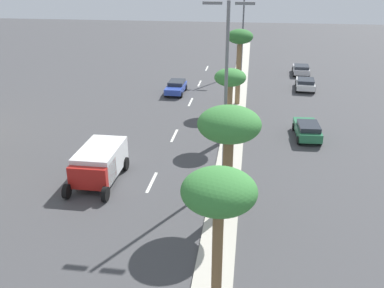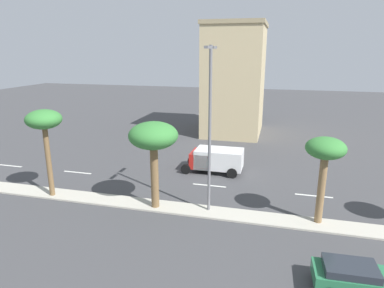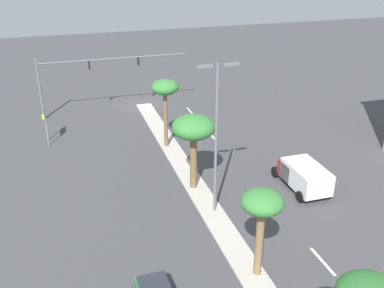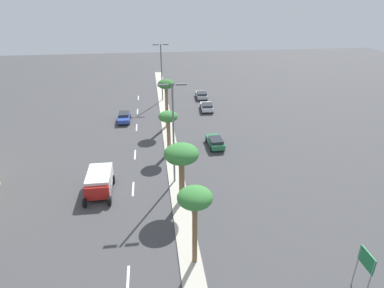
{
  "view_description": "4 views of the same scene",
  "coord_description": "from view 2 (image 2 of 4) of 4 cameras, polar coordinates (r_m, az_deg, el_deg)",
  "views": [
    {
      "loc": [
        1.13,
        0.52,
        12.89
      ],
      "look_at": [
        -2.29,
        24.88,
        2.47
      ],
      "focal_mm": 39.13,
      "sensor_mm": 36.0,
      "label": 1
    },
    {
      "loc": [
        20.89,
        29.14,
        10.88
      ],
      "look_at": [
        -3.64,
        22.77,
        3.83
      ],
      "focal_mm": 31.57,
      "sensor_mm": 36.0,
      "label": 2
    },
    {
      "loc": [
        9.69,
        51.19,
        18.34
      ],
      "look_at": [
        0.32,
        21.06,
        3.94
      ],
      "focal_mm": 41.74,
      "sensor_mm": 36.0,
      "label": 3
    },
    {
      "loc": [
        -2.43,
        -6.69,
        19.38
      ],
      "look_at": [
        2.5,
        30.79,
        1.75
      ],
      "focal_mm": 30.79,
      "sensor_mm": 36.0,
      "label": 4
    }
  ],
  "objects": [
    {
      "name": "box_truck",
      "position": [
        31.13,
        3.8,
        -2.53
      ],
      "size": [
        2.7,
        5.43,
        2.18
      ],
      "color": "#B21E19",
      "rests_on": "ground"
    },
    {
      "name": "lane_stripe_leading",
      "position": [
        32.99,
        -18.78,
        -4.56
      ],
      "size": [
        0.2,
        2.8,
        0.01
      ],
      "primitive_type": "cube",
      "color": "silver",
      "rests_on": "ground"
    },
    {
      "name": "commercial_building",
      "position": [
        45.71,
        7.21,
        10.79
      ],
      "size": [
        10.17,
        7.61,
        14.33
      ],
      "color": "#C6B284",
      "rests_on": "ground"
    },
    {
      "name": "ground_plane",
      "position": [
        23.62,
        17.51,
        -12.67
      ],
      "size": [
        160.0,
        160.0,
        0.0
      ],
      "primitive_type": "plane",
      "color": "#424244"
    },
    {
      "name": "lane_stripe_far",
      "position": [
        37.56,
        -28.48,
        -3.23
      ],
      "size": [
        0.2,
        2.8,
        0.01
      ],
      "primitive_type": "cube",
      "color": "silver",
      "rests_on": "ground"
    },
    {
      "name": "street_lamp_right",
      "position": [
        21.99,
        3.04,
        4.11
      ],
      "size": [
        2.9,
        0.24,
        11.09
      ],
      "color": "slate",
      "rests_on": "median_curb"
    },
    {
      "name": "sedan_green_center",
      "position": [
        18.47,
        26.41,
        -19.55
      ],
      "size": [
        2.05,
        4.36,
        1.37
      ],
      "color": "#287047",
      "rests_on": "ground"
    },
    {
      "name": "palm_tree_center",
      "position": [
        22.92,
        -6.54,
        1.01
      ],
      "size": [
        3.37,
        3.37,
        6.16
      ],
      "color": "brown",
      "rests_on": "median_curb"
    },
    {
      "name": "palm_tree_left",
      "position": [
        22.29,
        21.59,
        -1.4
      ],
      "size": [
        2.45,
        2.45,
        5.66
      ],
      "color": "olive",
      "rests_on": "median_curb"
    },
    {
      "name": "palm_tree_trailing",
      "position": [
        26.83,
        -23.73,
        3.31
      ],
      "size": [
        2.58,
        2.58,
        6.65
      ],
      "color": "brown",
      "rests_on": "median_curb"
    },
    {
      "name": "lane_stripe_trailing",
      "position": [
        28.38,
        2.96,
        -7.01
      ],
      "size": [
        0.2,
        2.8,
        0.01
      ],
      "primitive_type": "cube",
      "color": "silver",
      "rests_on": "ground"
    },
    {
      "name": "lane_stripe_left",
      "position": [
        28.07,
        19.88,
        -8.23
      ],
      "size": [
        0.2,
        2.8,
        0.01
      ],
      "primitive_type": "cube",
      "color": "silver",
      "rests_on": "ground"
    }
  ]
}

